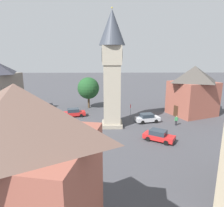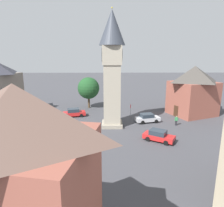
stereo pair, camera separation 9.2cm
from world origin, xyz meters
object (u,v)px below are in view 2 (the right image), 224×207
at_px(car_red_corner, 74,113).
at_px(pedestrian, 176,120).
at_px(car_blue_kerb, 147,118).
at_px(tree, 89,88).
at_px(building_terrace_right, 193,90).
at_px(car_silver_kerb, 159,136).
at_px(clock_tower, 112,60).
at_px(road_sign, 130,109).
at_px(building_hall_far, 24,190).

bearing_deg(car_red_corner, pedestrian, 73.21).
relative_size(car_blue_kerb, tree, 0.66).
bearing_deg(building_terrace_right, car_silver_kerb, -36.52).
bearing_deg(clock_tower, tree, -157.76).
xyz_separation_m(car_red_corner, building_terrace_right, (-1.07, 22.50, 3.98)).
xyz_separation_m(clock_tower, tree, (-11.82, -4.84, -6.15)).
height_order(car_blue_kerb, pedestrian, pedestrian).
xyz_separation_m(pedestrian, road_sign, (-3.12, -7.20, 0.89)).
bearing_deg(car_red_corner, road_sign, 78.13).
relative_size(car_silver_kerb, road_sign, 1.57).
distance_m(car_blue_kerb, road_sign, 3.32).
height_order(car_red_corner, pedestrian, pedestrian).
relative_size(car_silver_kerb, pedestrian, 2.60).
bearing_deg(pedestrian, clock_tower, -89.90).
bearing_deg(car_blue_kerb, car_silver_kerb, 0.52).
relative_size(car_red_corner, tree, 0.66).
bearing_deg(building_terrace_right, road_sign, -75.09).
height_order(tree, road_sign, tree).
distance_m(clock_tower, car_red_corner, 13.11).
bearing_deg(pedestrian, building_terrace_right, 142.05).
bearing_deg(road_sign, car_red_corner, -101.87).
relative_size(pedestrian, road_sign, 0.60).
relative_size(car_silver_kerb, building_terrace_right, 0.44).
xyz_separation_m(clock_tower, car_silver_kerb, (6.20, 6.16, -9.71)).
height_order(clock_tower, road_sign, clock_tower).
distance_m(clock_tower, pedestrian, 14.15).
bearing_deg(car_silver_kerb, car_blue_kerb, -179.48).
bearing_deg(pedestrian, road_sign, -113.42).
xyz_separation_m(car_red_corner, pedestrian, (5.29, 17.55, 0.25)).
relative_size(car_blue_kerb, car_red_corner, 1.00).
bearing_deg(pedestrian, car_red_corner, -106.79).
distance_m(car_red_corner, road_sign, 10.63).
distance_m(clock_tower, car_silver_kerb, 13.07).
height_order(car_blue_kerb, building_terrace_right, building_terrace_right).
xyz_separation_m(pedestrian, tree, (-11.81, -15.35, 3.31)).
xyz_separation_m(car_silver_kerb, car_red_corner, (-11.51, -13.19, 0.00)).
xyz_separation_m(clock_tower, building_hall_far, (23.52, -4.52, -5.28)).
bearing_deg(road_sign, tree, -136.83).
distance_m(pedestrian, building_terrace_right, 8.89).
distance_m(tree, building_terrace_right, 21.03).
bearing_deg(car_silver_kerb, building_terrace_right, 143.48).
relative_size(clock_tower, car_silver_kerb, 4.10).
relative_size(clock_tower, car_red_corner, 4.08).
bearing_deg(car_red_corner, car_silver_kerb, 48.88).
distance_m(pedestrian, tree, 19.65).
height_order(building_hall_far, road_sign, building_hall_far).
relative_size(clock_tower, tree, 2.71).
bearing_deg(building_terrace_right, tree, -105.01).
height_order(car_silver_kerb, tree, tree).
relative_size(building_terrace_right, building_hall_far, 0.97).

